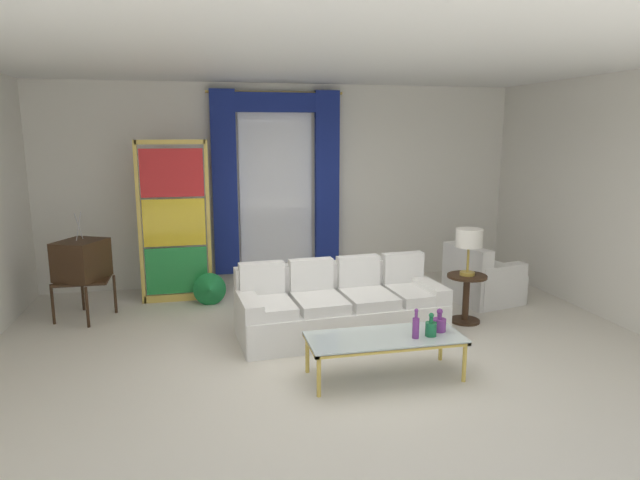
{
  "coord_description": "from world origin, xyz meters",
  "views": [
    {
      "loc": [
        -1.32,
        -5.35,
        2.31
      ],
      "look_at": [
        0.07,
        0.9,
        1.05
      ],
      "focal_mm": 31.16,
      "sensor_mm": 36.0,
      "label": 1
    }
  ],
  "objects_px": {
    "bottle_crystal_tall": "(416,326)",
    "stained_glass_divider": "(175,226)",
    "bottle_blue_decanter": "(431,328)",
    "round_side_table": "(466,294)",
    "armchair_white": "(481,281)",
    "peacock_figurine": "(210,290)",
    "couch_white_long": "(339,307)",
    "coffee_table": "(385,340)",
    "vintage_tv": "(81,262)",
    "bottle_amber_squat": "(439,323)",
    "table_lamp_brass": "(469,240)"
  },
  "relations": [
    {
      "from": "stained_glass_divider",
      "to": "peacock_figurine",
      "type": "distance_m",
      "value": 1.0
    },
    {
      "from": "coffee_table",
      "to": "bottle_amber_squat",
      "type": "relative_size",
      "value": 6.5
    },
    {
      "from": "stained_glass_divider",
      "to": "table_lamp_brass",
      "type": "relative_size",
      "value": 3.86
    },
    {
      "from": "bottle_blue_decanter",
      "to": "bottle_amber_squat",
      "type": "distance_m",
      "value": 0.17
    },
    {
      "from": "stained_glass_divider",
      "to": "peacock_figurine",
      "type": "height_order",
      "value": "stained_glass_divider"
    },
    {
      "from": "table_lamp_brass",
      "to": "vintage_tv",
      "type": "bearing_deg",
      "value": 165.85
    },
    {
      "from": "bottle_blue_decanter",
      "to": "stained_glass_divider",
      "type": "xyz_separation_m",
      "value": [
        -2.42,
        3.0,
        0.57
      ]
    },
    {
      "from": "couch_white_long",
      "to": "coffee_table",
      "type": "relative_size",
      "value": 1.63
    },
    {
      "from": "bottle_crystal_tall",
      "to": "stained_glass_divider",
      "type": "xyz_separation_m",
      "value": [
        -2.25,
        3.02,
        0.53
      ]
    },
    {
      "from": "bottle_crystal_tall",
      "to": "armchair_white",
      "type": "bearing_deg",
      "value": 49.23
    },
    {
      "from": "couch_white_long",
      "to": "bottle_blue_decanter",
      "type": "relative_size",
      "value": 10.54
    },
    {
      "from": "bottle_crystal_tall",
      "to": "vintage_tv",
      "type": "distance_m",
      "value": 4.22
    },
    {
      "from": "couch_white_long",
      "to": "bottle_amber_squat",
      "type": "relative_size",
      "value": 10.56
    },
    {
      "from": "couch_white_long",
      "to": "peacock_figurine",
      "type": "relative_size",
      "value": 3.99
    },
    {
      "from": "bottle_blue_decanter",
      "to": "vintage_tv",
      "type": "relative_size",
      "value": 0.17
    },
    {
      "from": "bottle_crystal_tall",
      "to": "peacock_figurine",
      "type": "xyz_separation_m",
      "value": [
        -1.83,
        2.7,
        -0.3
      ]
    },
    {
      "from": "coffee_table",
      "to": "armchair_white",
      "type": "relative_size",
      "value": 1.5
    },
    {
      "from": "couch_white_long",
      "to": "bottle_crystal_tall",
      "type": "height_order",
      "value": "couch_white_long"
    },
    {
      "from": "stained_glass_divider",
      "to": "table_lamp_brass",
      "type": "distance_m",
      "value": 3.84
    },
    {
      "from": "coffee_table",
      "to": "bottle_amber_squat",
      "type": "xyz_separation_m",
      "value": [
        0.56,
        0.02,
        0.11
      ]
    },
    {
      "from": "bottle_crystal_tall",
      "to": "table_lamp_brass",
      "type": "bearing_deg",
      "value": 48.38
    },
    {
      "from": "bottle_amber_squat",
      "to": "table_lamp_brass",
      "type": "height_order",
      "value": "table_lamp_brass"
    },
    {
      "from": "couch_white_long",
      "to": "stained_glass_divider",
      "type": "height_order",
      "value": "stained_glass_divider"
    },
    {
      "from": "bottle_blue_decanter",
      "to": "bottle_crystal_tall",
      "type": "relative_size",
      "value": 0.79
    },
    {
      "from": "peacock_figurine",
      "to": "round_side_table",
      "type": "xyz_separation_m",
      "value": [
        3.05,
        -1.32,
        0.14
      ]
    },
    {
      "from": "coffee_table",
      "to": "bottle_amber_squat",
      "type": "height_order",
      "value": "bottle_amber_squat"
    },
    {
      "from": "bottle_amber_squat",
      "to": "armchair_white",
      "type": "height_order",
      "value": "armchair_white"
    },
    {
      "from": "bottle_crystal_tall",
      "to": "armchair_white",
      "type": "relative_size",
      "value": 0.29
    },
    {
      "from": "bottle_amber_squat",
      "to": "vintage_tv",
      "type": "relative_size",
      "value": 0.17
    },
    {
      "from": "vintage_tv",
      "to": "stained_glass_divider",
      "type": "bearing_deg",
      "value": 23.77
    },
    {
      "from": "table_lamp_brass",
      "to": "bottle_blue_decanter",
      "type": "bearing_deg",
      "value": -128.08
    },
    {
      "from": "bottle_amber_squat",
      "to": "round_side_table",
      "type": "height_order",
      "value": "bottle_amber_squat"
    },
    {
      "from": "vintage_tv",
      "to": "table_lamp_brass",
      "type": "xyz_separation_m",
      "value": [
        4.59,
        -1.16,
        0.3
      ]
    },
    {
      "from": "couch_white_long",
      "to": "armchair_white",
      "type": "height_order",
      "value": "couch_white_long"
    },
    {
      "from": "armchair_white",
      "to": "peacock_figurine",
      "type": "bearing_deg",
      "value": 170.65
    },
    {
      "from": "bottle_amber_squat",
      "to": "round_side_table",
      "type": "distance_m",
      "value": 1.56
    },
    {
      "from": "bottle_blue_decanter",
      "to": "round_side_table",
      "type": "xyz_separation_m",
      "value": [
        1.06,
        1.35,
        -0.13
      ]
    },
    {
      "from": "bottle_crystal_tall",
      "to": "round_side_table",
      "type": "height_order",
      "value": "bottle_crystal_tall"
    },
    {
      "from": "coffee_table",
      "to": "armchair_white",
      "type": "distance_m",
      "value": 2.87
    },
    {
      "from": "peacock_figurine",
      "to": "vintage_tv",
      "type": "bearing_deg",
      "value": -173.87
    },
    {
      "from": "peacock_figurine",
      "to": "table_lamp_brass",
      "type": "xyz_separation_m",
      "value": [
        3.05,
        -1.32,
        0.81
      ]
    },
    {
      "from": "bottle_amber_squat",
      "to": "armchair_white",
      "type": "xyz_separation_m",
      "value": [
        1.51,
        1.97,
        -0.2
      ]
    },
    {
      "from": "round_side_table",
      "to": "armchair_white",
      "type": "bearing_deg",
      "value": 50.89
    },
    {
      "from": "coffee_table",
      "to": "vintage_tv",
      "type": "height_order",
      "value": "vintage_tv"
    },
    {
      "from": "bottle_blue_decanter",
      "to": "armchair_white",
      "type": "relative_size",
      "value": 0.23
    },
    {
      "from": "table_lamp_brass",
      "to": "bottle_amber_squat",
      "type": "bearing_deg",
      "value": -126.6
    },
    {
      "from": "coffee_table",
      "to": "stained_glass_divider",
      "type": "relative_size",
      "value": 0.67
    },
    {
      "from": "armchair_white",
      "to": "stained_glass_divider",
      "type": "xyz_separation_m",
      "value": [
        -4.06,
        0.92,
        0.77
      ]
    },
    {
      "from": "bottle_blue_decanter",
      "to": "round_side_table",
      "type": "relative_size",
      "value": 0.38
    },
    {
      "from": "couch_white_long",
      "to": "round_side_table",
      "type": "relative_size",
      "value": 4.02
    }
  ]
}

